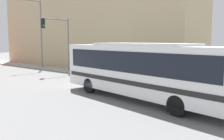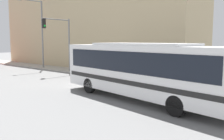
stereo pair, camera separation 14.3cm
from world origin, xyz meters
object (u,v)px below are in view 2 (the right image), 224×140
at_px(city_bus, 142,68).
at_px(parking_meter, 90,63).
at_px(pedestrian_near_corner, 133,66).
at_px(traffic_light_pole, 60,35).
at_px(street_lamp, 39,28).
at_px(fire_hydrant, 120,73).

bearing_deg(city_bus, parking_meter, 69.32).
xyz_separation_m(parking_meter, pedestrian_near_corner, (1.01, -4.32, -0.06)).
xyz_separation_m(city_bus, pedestrian_near_corner, (6.32, 5.13, -0.77)).
distance_m(traffic_light_pole, pedestrian_near_corner, 8.31).
relative_size(street_lamp, pedestrian_near_corner, 4.37).
bearing_deg(fire_hydrant, parking_meter, 90.00).
relative_size(city_bus, traffic_light_pole, 2.10).
height_order(traffic_light_pole, parking_meter, traffic_light_pole).
bearing_deg(street_lamp, city_bus, -106.26).
distance_m(city_bus, street_lamp, 18.61).
xyz_separation_m(traffic_light_pole, pedestrian_near_corner, (1.97, -7.59, -2.77)).
height_order(parking_meter, street_lamp, street_lamp).
bearing_deg(city_bus, pedestrian_near_corner, 47.70).
bearing_deg(parking_meter, pedestrian_near_corner, -76.88).
bearing_deg(street_lamp, fire_hydrant, -89.22).
distance_m(fire_hydrant, pedestrian_near_corner, 1.31).
height_order(traffic_light_pole, street_lamp, street_lamp).
xyz_separation_m(parking_meter, street_lamp, (-0.16, 8.20, 3.62)).
bearing_deg(street_lamp, parking_meter, -88.87).
bearing_deg(traffic_light_pole, fire_hydrant, -82.06).
bearing_deg(fire_hydrant, street_lamp, 90.78).
xyz_separation_m(fire_hydrant, parking_meter, (-0.00, 3.66, 0.58)).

